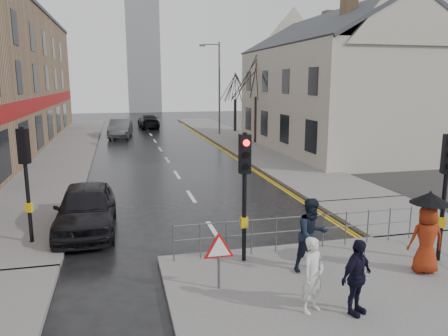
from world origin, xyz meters
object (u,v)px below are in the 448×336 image
car_mid (120,128)px  pedestrian_b (312,235)px  pedestrian_with_umbrella (427,229)px  car_parked (86,208)px  pedestrian_d (357,277)px  pedestrian_a (313,275)px

car_mid → pedestrian_b: bearing=-74.9°
pedestrian_with_umbrella → car_parked: 10.02m
pedestrian_b → pedestrian_d: 2.15m
car_mid → pedestrian_a: bearing=-76.9°
pedestrian_a → car_mid: 31.49m
pedestrian_d → pedestrian_a: bearing=133.8°
pedestrian_a → car_parked: size_ratio=0.35×
pedestrian_with_umbrella → car_mid: size_ratio=0.42×
pedestrian_d → car_mid: bearing=71.7°
pedestrian_with_umbrella → pedestrian_d: size_ratio=1.29×
pedestrian_b → pedestrian_with_umbrella: bearing=-27.7°
pedestrian_a → car_mid: pedestrian_a is taller
pedestrian_with_umbrella → pedestrian_b: bearing=163.9°
pedestrian_d → pedestrian_with_umbrella: bearing=0.9°
car_parked → car_mid: 24.70m
pedestrian_with_umbrella → pedestrian_d: bearing=-153.0°
pedestrian_d → car_mid: size_ratio=0.33×
pedestrian_b → pedestrian_d: bearing=-102.2°
pedestrian_with_umbrella → car_mid: (-7.03, 30.22, -0.46)m
pedestrian_b → car_parked: (-5.67, 4.77, -0.29)m
car_parked → pedestrian_d: bearing=-50.0°
pedestrian_with_umbrella → pedestrian_d: pedestrian_with_umbrella is taller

